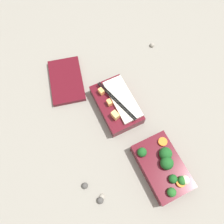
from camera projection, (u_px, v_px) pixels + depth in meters
name	position (u px, v px, depth m)	size (l,w,h in m)	color
ground_plane	(139.00, 135.00, 0.80)	(3.00, 3.00, 0.00)	gray
bento_tray_vegetable	(163.00, 167.00, 0.73)	(0.21, 0.13, 0.08)	#510F19
bento_tray_rice	(117.00, 104.00, 0.82)	(0.21, 0.13, 0.07)	#510F19
bento_lid	(66.00, 81.00, 0.88)	(0.20, 0.13, 0.02)	#510F19
pebble_0	(85.00, 186.00, 0.73)	(0.02, 0.02, 0.02)	#474442
pebble_1	(100.00, 200.00, 0.71)	(0.02, 0.02, 0.02)	#474442
pebble_2	(102.00, 197.00, 0.71)	(0.02, 0.02, 0.02)	gray
pebble_3	(152.00, 45.00, 0.95)	(0.02, 0.02, 0.02)	gray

